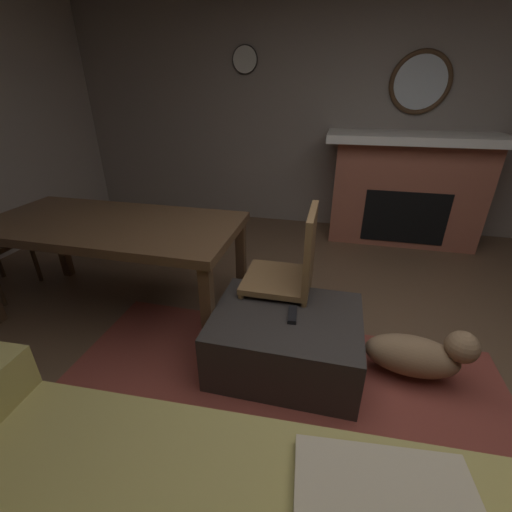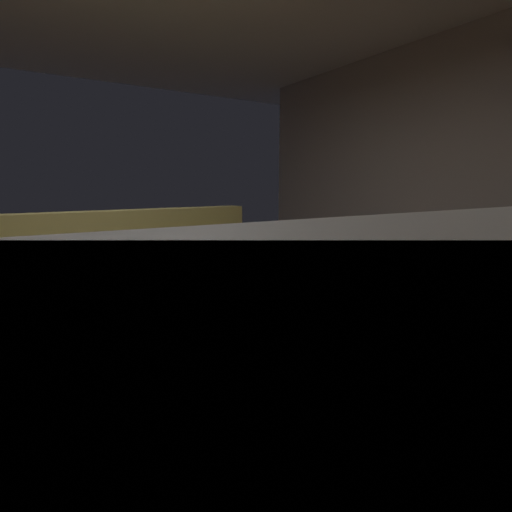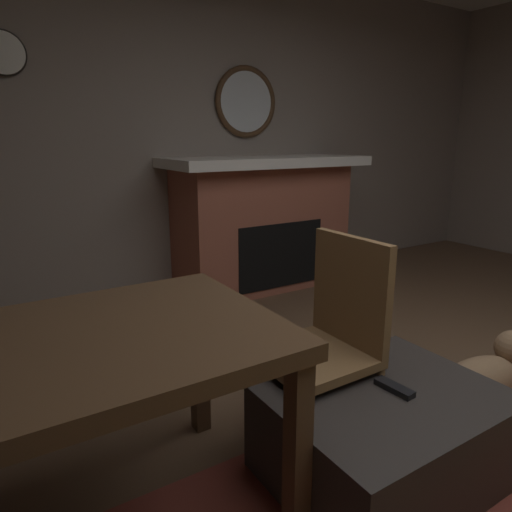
# 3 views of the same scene
# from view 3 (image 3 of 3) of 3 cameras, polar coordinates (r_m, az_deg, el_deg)

# --- Properties ---
(wall_back_fireplace_side) EXTENTS (7.71, 0.12, 2.79)m
(wall_back_fireplace_side) POSITION_cam_3_polar(r_m,az_deg,el_deg) (4.17, -7.40, 15.24)
(wall_back_fireplace_side) COLOR gray
(wall_back_fireplace_side) RESTS_ON ground
(fireplace) EXTENTS (1.78, 0.76, 1.17)m
(fireplace) POSITION_cam_3_polar(r_m,az_deg,el_deg) (4.13, 0.89, 4.19)
(fireplace) COLOR #9E5642
(fireplace) RESTS_ON ground
(round_wall_mirror) EXTENTS (0.62, 0.05, 0.62)m
(round_wall_mirror) POSITION_cam_3_polar(r_m,az_deg,el_deg) (4.31, -1.23, 18.61)
(round_wall_mirror) COLOR #4C331E
(ottoman_coffee_table) EXTENTS (0.88, 0.69, 0.38)m
(ottoman_coffee_table) POSITION_cam_3_polar(r_m,az_deg,el_deg) (2.01, 15.59, -20.71)
(ottoman_coffee_table) COLOR #2D2826
(ottoman_coffee_table) RESTS_ON ground
(tv_remote) EXTENTS (0.06, 0.16, 0.02)m
(tv_remote) POSITION_cam_3_polar(r_m,az_deg,el_deg) (1.92, 16.84, -15.43)
(tv_remote) COLOR black
(tv_remote) RESTS_ON ottoman_coffee_table
(dining_chair_west) EXTENTS (0.44, 0.44, 0.93)m
(dining_chair_west) POSITION_cam_3_polar(r_m,az_deg,el_deg) (2.02, 9.21, -9.23)
(dining_chair_west) COLOR brown
(dining_chair_west) RESTS_ON ground
(small_dog) EXTENTS (0.60, 0.28, 0.34)m
(small_dog) POSITION_cam_3_polar(r_m,az_deg,el_deg) (2.59, 26.59, -13.26)
(small_dog) COLOR #8C6B4C
(small_dog) RESTS_ON ground
(wall_clock) EXTENTS (0.30, 0.03, 0.30)m
(wall_clock) POSITION_cam_3_polar(r_m,az_deg,el_deg) (3.74, -29.00, 21.25)
(wall_clock) COLOR silver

